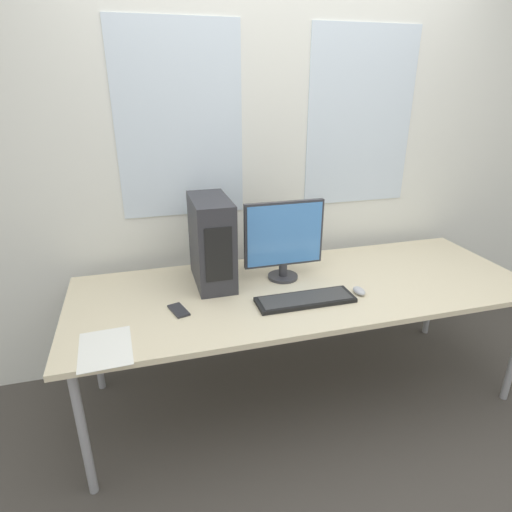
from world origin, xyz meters
The scene contains 9 objects.
ground_plane centered at (0.00, 0.00, 0.00)m, with size 14.00×14.00×0.00m, color #47423D.
wall_back centered at (0.00, 1.03, 1.35)m, with size 8.00×0.07×2.70m.
desk centered at (0.00, 0.45, 0.67)m, with size 2.44×0.90×0.71m.
pc_tower centered at (-0.46, 0.64, 0.94)m, with size 0.19×0.40×0.47m.
monitor_main centered at (-0.08, 0.58, 0.95)m, with size 0.44×0.17×0.44m.
keyboard centered at (-0.06, 0.28, 0.72)m, with size 0.49×0.16×0.02m.
mouse centered at (0.24, 0.29, 0.73)m, with size 0.05×0.09×0.03m.
cell_phone centered at (-0.68, 0.36, 0.72)m, with size 0.10×0.15×0.01m.
paper_sheet_left centered at (-1.01, 0.13, 0.71)m, with size 0.22×0.31×0.00m.
Camera 1 is at (-0.81, -1.47, 1.73)m, focal length 30.00 mm.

